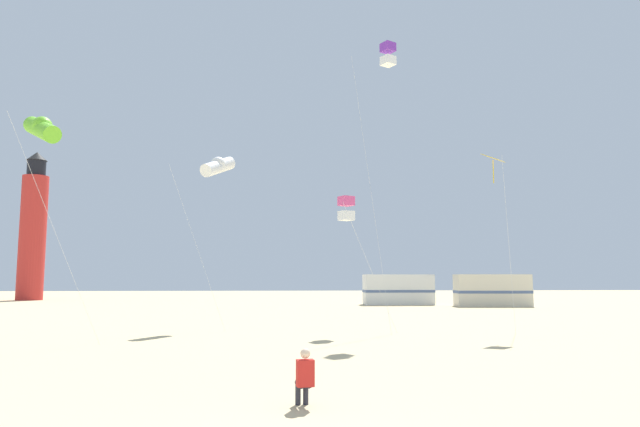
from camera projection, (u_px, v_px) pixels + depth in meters
name	position (u px, v px, depth m)	size (l,w,h in m)	color
kite_flyer_standing	(304.00, 376.00, 11.23)	(0.38, 0.54, 1.16)	red
kite_box_rainbow	(346.00, 209.00, 26.70)	(2.71, 2.69, 6.36)	silver
kite_tube_white	(218.00, 166.00, 29.97)	(3.34, 3.71, 9.12)	silver
kite_tube_lime	(42.00, 129.00, 22.60)	(3.74, 3.82, 9.17)	silver
kite_box_violet	(388.00, 55.00, 28.44)	(2.22, 2.22, 14.29)	silver
kite_diamond_gold	(494.00, 164.00, 26.54)	(1.45, 1.45, 8.33)	silver
lighthouse_distant	(33.00, 230.00, 63.77)	(2.80, 2.80, 16.80)	red
rv_van_white	(398.00, 290.00, 52.87)	(6.45, 2.36, 2.80)	white
rv_van_cream	(492.00, 290.00, 49.97)	(6.59, 2.80, 2.80)	beige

